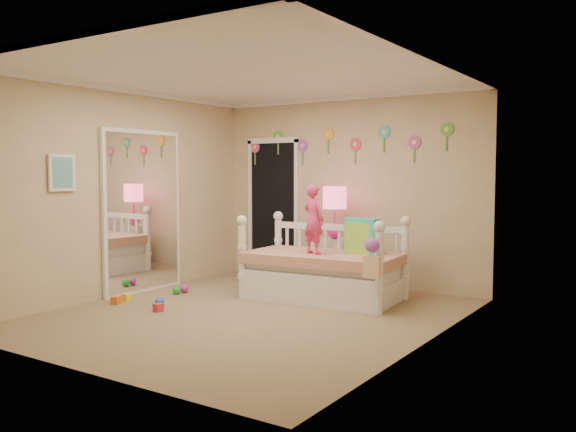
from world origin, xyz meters
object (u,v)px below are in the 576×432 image
Objects in this scene: daybed at (323,258)px; table_lamp at (335,204)px; child at (314,219)px; nightstand at (334,263)px.

table_lamp is (-0.24, 0.72, 0.62)m from daybed.
daybed is at bearing -91.39° from child.
table_lamp reaches higher than daybed.
nightstand is (-0.24, 0.72, -0.18)m from daybed.
daybed is 2.83× the size of nightstand.
nightstand is 0.80m from table_lamp.
child is 0.91m from table_lamp.
daybed is 0.98m from table_lamp.
child is 1.20× the size of table_lamp.
child is at bearing -110.78° from daybed.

